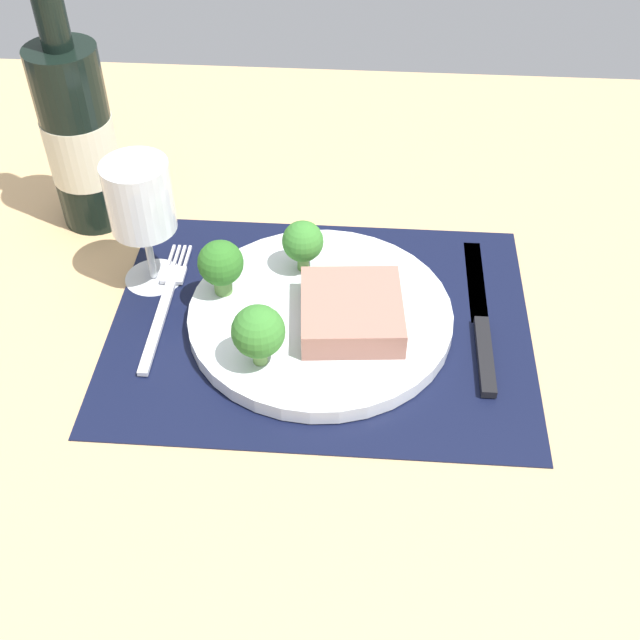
# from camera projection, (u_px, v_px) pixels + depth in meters

# --- Properties ---
(ground_plane) EXTENTS (1.40, 1.10, 0.03)m
(ground_plane) POSITION_uv_depth(u_px,v_px,m) (320.00, 335.00, 0.81)
(ground_plane) COLOR tan
(placemat) EXTENTS (0.42, 0.32, 0.00)m
(placemat) POSITION_uv_depth(u_px,v_px,m) (320.00, 323.00, 0.80)
(placemat) COLOR black
(placemat) RESTS_ON ground_plane
(plate) EXTENTS (0.26, 0.26, 0.02)m
(plate) POSITION_uv_depth(u_px,v_px,m) (320.00, 316.00, 0.79)
(plate) COLOR silver
(plate) RESTS_ON placemat
(steak) EXTENTS (0.10, 0.11, 0.03)m
(steak) POSITION_uv_depth(u_px,v_px,m) (352.00, 311.00, 0.76)
(steak) COLOR #9E6B5B
(steak) RESTS_ON plate
(broccoli_near_steak) EXTENTS (0.05, 0.05, 0.06)m
(broccoli_near_steak) POSITION_uv_depth(u_px,v_px,m) (221.00, 264.00, 0.78)
(broccoli_near_steak) COLOR #5B8942
(broccoli_near_steak) RESTS_ON plate
(broccoli_near_fork) EXTENTS (0.04, 0.04, 0.06)m
(broccoli_near_fork) POSITION_uv_depth(u_px,v_px,m) (303.00, 242.00, 0.81)
(broccoli_near_fork) COLOR #5B8942
(broccoli_near_fork) RESTS_ON plate
(broccoli_front_edge) EXTENTS (0.05, 0.05, 0.06)m
(broccoli_front_edge) POSITION_uv_depth(u_px,v_px,m) (258.00, 332.00, 0.71)
(broccoli_front_edge) COLOR #6B994C
(broccoli_front_edge) RESTS_ON plate
(fork) EXTENTS (0.02, 0.19, 0.01)m
(fork) POSITION_uv_depth(u_px,v_px,m) (165.00, 303.00, 0.81)
(fork) COLOR silver
(fork) RESTS_ON placemat
(knife) EXTENTS (0.02, 0.23, 0.01)m
(knife) POSITION_uv_depth(u_px,v_px,m) (481.00, 324.00, 0.79)
(knife) COLOR black
(knife) RESTS_ON placemat
(wine_bottle) EXTENTS (0.08, 0.08, 0.31)m
(wine_bottle) POSITION_uv_depth(u_px,v_px,m) (79.00, 134.00, 0.85)
(wine_bottle) COLOR black
(wine_bottle) RESTS_ON ground_plane
(wine_glass) EXTENTS (0.07, 0.07, 0.14)m
(wine_glass) POSITION_uv_depth(u_px,v_px,m) (141.00, 204.00, 0.78)
(wine_glass) COLOR silver
(wine_glass) RESTS_ON ground_plane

